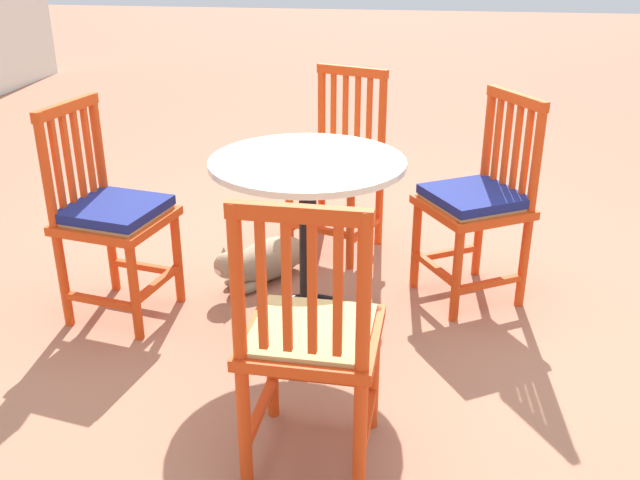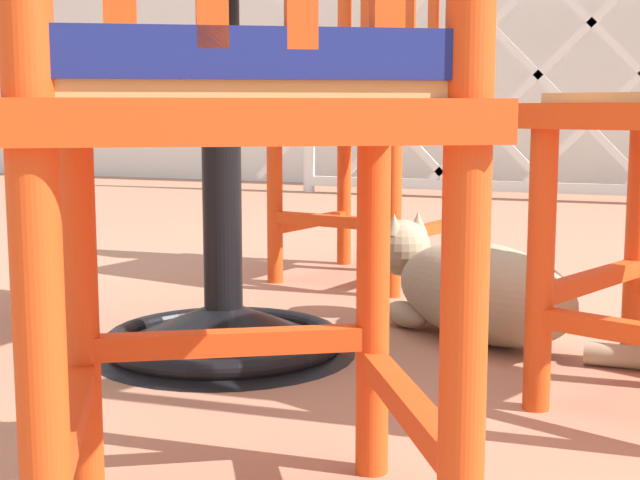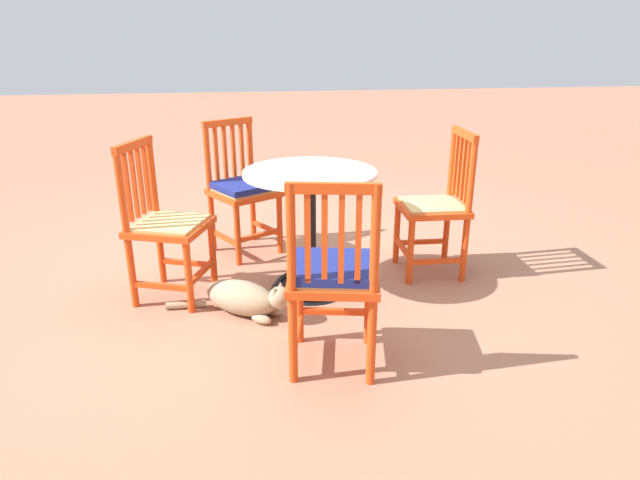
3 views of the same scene
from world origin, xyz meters
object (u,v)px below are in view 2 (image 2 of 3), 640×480
tabby_cat (470,289)px  orange_chair_by_planter (371,107)px  orange_chair_near_fence (242,103)px  cafe_table (222,198)px

tabby_cat → orange_chair_by_planter: bearing=125.4°
orange_chair_by_planter → orange_chair_near_fence: same height
cafe_table → tabby_cat: (0.39, 0.28, -0.19)m
orange_chair_by_planter → orange_chair_near_fence: bearing=-76.1°
cafe_table → orange_chair_by_planter: size_ratio=0.83×
cafe_table → tabby_cat: size_ratio=1.10×
orange_chair_by_planter → orange_chair_near_fence: size_ratio=1.00×
orange_chair_near_fence → tabby_cat: bearing=89.2°
cafe_table → tabby_cat: bearing=35.7°
cafe_table → tabby_cat: cafe_table is taller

